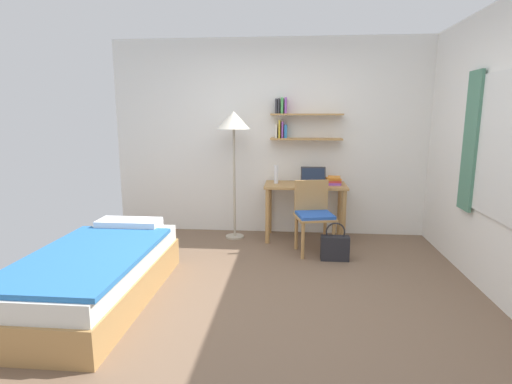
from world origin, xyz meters
The scene contains 10 objects.
ground_plane centered at (0.00, 0.00, 0.00)m, with size 5.28×5.28×0.00m, color brown.
wall_back centered at (0.01, 2.02, 1.31)m, with size 4.40×0.27×2.60m.
bed centered at (-1.46, -0.26, 0.24)m, with size 0.93×1.94×0.54m.
desk centered at (0.40, 1.70, 0.59)m, with size 1.04×0.54×0.73m.
desk_chair centered at (0.49, 1.20, 0.48)m, with size 0.50×0.49×0.85m.
standing_lamp centered at (-0.52, 1.68, 1.47)m, with size 0.43×0.43×1.66m.
laptop centered at (0.50, 1.70, 0.79)m, with size 0.32×0.24×0.22m.
water_bottle centered at (0.02, 1.73, 0.85)m, with size 0.06×0.06×0.23m, color silver.
book_stack centered at (0.76, 1.71, 0.78)m, with size 0.19×0.22×0.10m.
handbag centered at (0.72, 0.94, 0.15)m, with size 0.31×0.13×0.44m.
Camera 1 is at (0.23, -3.41, 1.61)m, focal length 28.09 mm.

